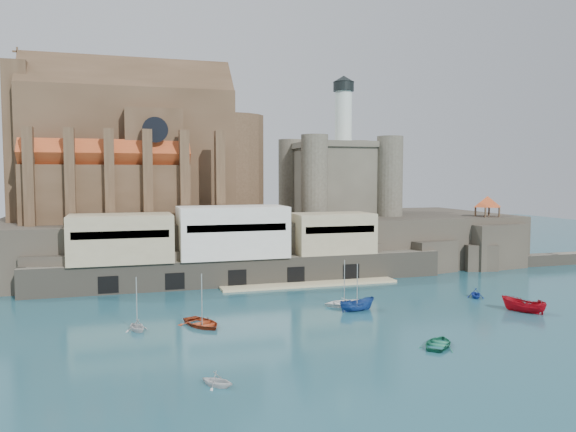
% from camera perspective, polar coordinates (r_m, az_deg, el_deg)
% --- Properties ---
extents(ground, '(300.00, 300.00, 0.00)m').
position_cam_1_polar(ground, '(76.88, 5.25, -9.59)').
color(ground, '#1A4856').
rests_on(ground, ground).
extents(promontory, '(100.00, 36.00, 10.00)m').
position_cam_1_polar(promontory, '(112.89, -2.32, -2.60)').
color(promontory, '#2C2721').
rests_on(promontory, ground).
extents(quay, '(70.00, 12.00, 13.05)m').
position_cam_1_polar(quay, '(94.78, -5.73, -3.23)').
color(quay, '#686253').
rests_on(quay, ground).
extents(church, '(47.00, 25.93, 30.51)m').
position_cam_1_polar(church, '(111.19, -14.78, 6.04)').
color(church, '#493422').
rests_on(church, promontory).
extents(castle_keep, '(21.20, 21.20, 29.30)m').
position_cam_1_polar(castle_keep, '(118.78, 5.10, 4.20)').
color(castle_keep, '#4D493C').
rests_on(castle_keep, promontory).
extents(rock_outcrop, '(14.50, 10.50, 8.70)m').
position_cam_1_polar(rock_outcrop, '(118.92, 19.54, -2.93)').
color(rock_outcrop, '#2C2721').
rests_on(rock_outcrop, ground).
extents(pavilion, '(6.40, 6.40, 5.40)m').
position_cam_1_polar(pavilion, '(118.32, 19.60, 1.26)').
color(pavilion, '#493422').
rests_on(pavilion, rock_outcrop).
extents(boat_0, '(4.71, 3.01, 6.38)m').
position_cam_1_polar(boat_0, '(70.12, -8.72, -10.98)').
color(boat_0, '#A53819').
rests_on(boat_0, ground).
extents(boat_1, '(3.07, 3.10, 3.14)m').
position_cam_1_polar(boat_1, '(51.23, -7.21, -16.77)').
color(boat_1, silver).
rests_on(boat_1, ground).
extents(boat_2, '(2.27, 2.22, 5.27)m').
position_cam_1_polar(boat_2, '(77.31, 7.02, -9.52)').
color(boat_2, navy).
rests_on(boat_2, ground).
extents(boat_3, '(3.62, 3.47, 5.45)m').
position_cam_1_polar(boat_3, '(63.85, 15.08, -12.60)').
color(boat_3, '#1E7153').
rests_on(boat_3, ground).
extents(boat_4, '(3.45, 2.74, 3.49)m').
position_cam_1_polar(boat_4, '(69.51, -15.07, -11.21)').
color(boat_4, silver).
rests_on(boat_4, ground).
extents(boat_5, '(3.07, 3.09, 5.85)m').
position_cam_1_polar(boat_5, '(82.23, 22.78, -8.99)').
color(boat_5, '#A30813').
rests_on(boat_5, ground).
extents(boat_6, '(1.48, 4.46, 6.17)m').
position_cam_1_polar(boat_6, '(80.24, 5.73, -9.00)').
color(boat_6, white).
rests_on(boat_6, ground).
extents(boat_7, '(3.41, 3.02, 3.37)m').
position_cam_1_polar(boat_7, '(89.16, 18.51, -7.86)').
color(boat_7, '#19389F').
rests_on(boat_7, ground).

